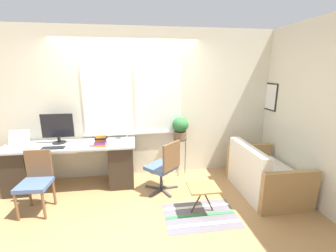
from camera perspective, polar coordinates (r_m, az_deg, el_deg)
The scene contains 17 objects.
ground_plane at distance 3.97m, azimuth -9.48°, elevation -15.97°, with size 14.00×14.00×0.00m, color tan.
wall_back_with_window at distance 4.17m, azimuth -10.03°, elevation 5.27°, with size 9.00×0.12×2.70m.
wall_right_with_picture at distance 4.35m, azimuth 28.39°, elevation 4.14°, with size 0.08×9.00×2.70m.
desk at distance 4.20m, azimuth -23.15°, elevation -8.92°, with size 2.13×0.61×0.77m.
laptop at distance 4.35m, azimuth -34.04°, elevation -3.76°, with size 0.32×0.35×0.25m.
monitor at distance 4.18m, azimuth -26.22°, elevation -0.46°, with size 0.51×0.22×0.50m.
keyboard at distance 3.99m, azimuth -27.14°, elevation -4.96°, with size 0.34×0.12×0.02m.
mouse at distance 3.93m, azimuth -23.55°, elevation -4.73°, with size 0.04×0.07×0.04m.
desk_lamp at distance 4.02m, azimuth -10.56°, elevation 0.60°, with size 0.15×0.15×0.40m.
book_stack at distance 3.79m, azimuth -16.75°, elevation -3.33°, with size 0.23×0.19×0.23m.
desk_chair_wooden at distance 3.75m, azimuth -30.53°, elevation -11.75°, with size 0.42×0.43×0.86m.
office_chair_swivel at distance 3.71m, azimuth -0.92°, elevation -10.09°, with size 0.61×0.61×0.88m.
couch_loveseat at distance 4.08m, azimuth 23.03°, elevation -11.70°, with size 0.84×1.24×0.81m.
plant_stand at distance 4.25m, azimuth 3.09°, elevation -4.54°, with size 0.25×0.25×0.72m.
potted_plant at distance 4.16m, azimuth 3.14°, elevation -0.31°, with size 0.30×0.30×0.40m.
floor_rug_striped at distance 3.40m, azimuth 8.25°, elevation -21.48°, with size 1.01×0.68×0.01m.
folding_stool at distance 3.29m, azimuth 8.90°, elevation -15.50°, with size 0.41×0.35×0.40m.
Camera 1 is at (0.13, -3.44, 1.97)m, focal length 24.00 mm.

